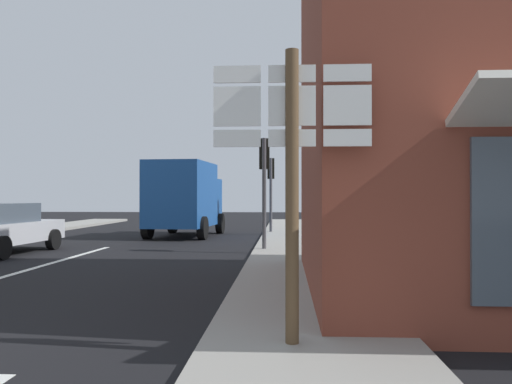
% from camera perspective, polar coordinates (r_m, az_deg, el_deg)
% --- Properties ---
extents(ground_plane, '(80.00, 80.00, 0.00)m').
position_cam_1_polar(ground_plane, '(15.78, -18.48, -6.53)').
color(ground_plane, black).
extents(sidewalk_right, '(2.35, 44.00, 0.14)m').
position_cam_1_polar(sidewalk_right, '(12.69, 4.44, -7.71)').
color(sidewalk_right, gray).
rests_on(sidewalk_right, ground).
extents(lane_centre_stripe, '(0.16, 12.00, 0.01)m').
position_cam_1_polar(lane_centre_stripe, '(12.18, -25.51, -8.28)').
color(lane_centre_stripe, silver).
rests_on(lane_centre_stripe, ground).
extents(sedan_far, '(2.15, 4.29, 1.47)m').
position_cam_1_polar(sedan_far, '(16.64, -26.40, -3.56)').
color(sedan_far, '#B7BABF').
rests_on(sedan_far, ground).
extents(delivery_truck, '(2.79, 5.15, 3.05)m').
position_cam_1_polar(delivery_truck, '(21.67, -7.83, -0.53)').
color(delivery_truck, '#19478C').
rests_on(delivery_truck, ground).
extents(route_sign_post, '(1.66, 0.14, 3.20)m').
position_cam_1_polar(route_sign_post, '(5.43, 3.99, 3.08)').
color(route_sign_post, brown).
rests_on(route_sign_post, ground).
extents(traffic_light_far_right, '(0.30, 0.49, 3.34)m').
position_cam_1_polar(traffic_light_far_right, '(22.63, 1.66, 1.55)').
color(traffic_light_far_right, '#47474C').
rests_on(traffic_light_far_right, ground).
extents(traffic_light_near_right, '(0.30, 0.49, 3.38)m').
position_cam_1_polar(traffic_light_near_right, '(15.29, 0.93, 2.64)').
color(traffic_light_near_right, '#47474C').
rests_on(traffic_light_near_right, ground).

